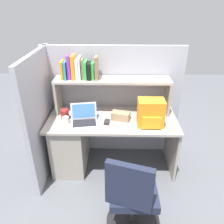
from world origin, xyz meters
name	(u,v)px	position (x,y,z in m)	size (l,w,h in m)	color
ground_plane	(112,164)	(0.00, 0.00, 0.00)	(8.00, 8.00, 0.00)	#595B60
desk	(83,140)	(-0.39, 0.00, 0.40)	(1.60, 0.70, 0.73)	#AAA093
cubicle_partition_rear	(113,102)	(0.00, 0.38, 0.78)	(1.84, 0.05, 1.55)	#9E9EA8
cubicle_partition_left	(43,117)	(-0.85, -0.05, 0.78)	(0.05, 1.06, 1.55)	#9E9EA8
overhead_hutch	(112,86)	(0.00, 0.20, 1.08)	(1.44, 0.28, 0.45)	gray
reference_books_on_shelf	(80,69)	(-0.40, 0.20, 1.30)	(0.45, 0.19, 0.29)	orange
laptop	(84,119)	(-0.33, -0.10, 0.78)	(0.35, 0.31, 0.22)	#B7BABF
backpack	(151,113)	(0.45, -0.14, 0.89)	(0.30, 0.23, 0.32)	orange
computer_mouse	(107,122)	(-0.06, -0.11, 0.75)	(0.06, 0.10, 0.03)	#262628
paper_cup	(66,120)	(-0.55, -0.13, 0.77)	(0.08, 0.08, 0.09)	white
tissue_box	(121,116)	(0.11, -0.02, 0.78)	(0.22, 0.12, 0.10)	#9E7F60
snack_canister	(65,114)	(-0.58, -0.02, 0.80)	(0.10, 0.10, 0.13)	maroon
office_chair	(132,200)	(0.21, -0.95, 0.39)	(0.52, 0.54, 0.93)	black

